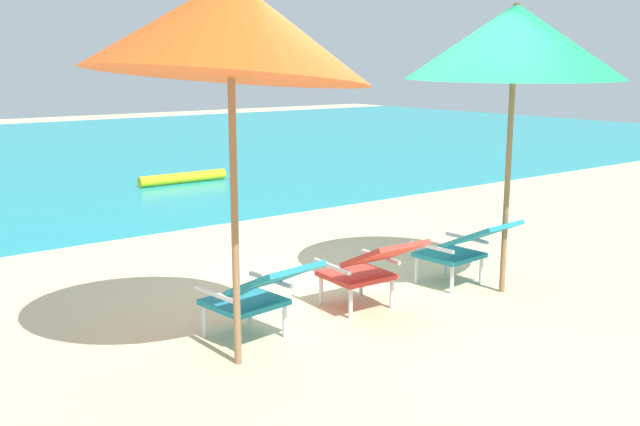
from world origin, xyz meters
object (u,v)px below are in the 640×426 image
at_px(swim_buoy, 183,178).
at_px(lounge_chair_right, 465,245).
at_px(beach_umbrella_left, 230,28).
at_px(lounge_chair_center, 369,266).
at_px(lounge_chair_left, 259,291).
at_px(beach_umbrella_right, 515,42).

bearing_deg(swim_buoy, lounge_chair_right, -95.20).
xyz_separation_m(swim_buoy, beach_umbrella_left, (-3.19, -7.17, 2.17)).
relative_size(lounge_chair_center, lounge_chair_right, 0.98).
relative_size(swim_buoy, beach_umbrella_left, 0.60).
height_order(lounge_chair_center, lounge_chair_right, same).
relative_size(lounge_chair_left, lounge_chair_center, 1.04).
distance_m(lounge_chair_left, lounge_chair_center, 1.10).
xyz_separation_m(swim_buoy, lounge_chair_right, (-0.63, -6.95, 0.31)).
xyz_separation_m(lounge_chair_center, beach_umbrella_left, (-1.42, -0.25, 1.86)).
bearing_deg(swim_buoy, lounge_chair_center, -104.37).
distance_m(swim_buoy, lounge_chair_left, 7.53).
relative_size(lounge_chair_right, beach_umbrella_right, 0.35).
height_order(lounge_chair_left, lounge_chair_center, same).
height_order(beach_umbrella_left, beach_umbrella_right, beach_umbrella_left).
height_order(swim_buoy, beach_umbrella_right, beach_umbrella_right).
distance_m(lounge_chair_right, beach_umbrella_right, 1.85).
bearing_deg(lounge_chair_right, swim_buoy, 84.80).
xyz_separation_m(lounge_chair_center, lounge_chair_right, (1.14, -0.02, 0.00)).
xyz_separation_m(lounge_chair_center, beach_umbrella_right, (1.33, -0.32, 1.82)).
distance_m(lounge_chair_center, lounge_chair_right, 1.14).
xyz_separation_m(lounge_chair_left, lounge_chair_center, (1.10, 0.03, 0.00)).
bearing_deg(lounge_chair_center, beach_umbrella_right, -13.38).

